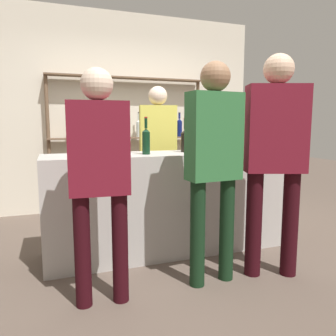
{
  "coord_description": "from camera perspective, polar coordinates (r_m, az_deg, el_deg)",
  "views": [
    {
      "loc": [
        -1.03,
        -2.93,
        1.24
      ],
      "look_at": [
        0.0,
        0.0,
        0.82
      ],
      "focal_mm": 35.0,
      "sensor_mm": 36.0,
      "label": 1
    }
  ],
  "objects": [
    {
      "name": "ground_plane",
      "position": [
        3.35,
        -0.0,
        -14.04
      ],
      "size": [
        16.0,
        16.0,
        0.0
      ],
      "primitive_type": "plane",
      "color": "brown"
    },
    {
      "name": "bar_counter",
      "position": [
        3.2,
        -0.0,
        -6.0
      ],
      "size": [
        2.3,
        0.57,
        0.96
      ],
      "primitive_type": "cube",
      "color": "#B7B2AD",
      "rests_on": "ground_plane"
    },
    {
      "name": "back_wall",
      "position": [
        4.93,
        -7.43,
        9.52
      ],
      "size": [
        3.9,
        0.12,
        2.8
      ],
      "primitive_type": "cube",
      "color": "beige",
      "rests_on": "ground_plane"
    },
    {
      "name": "back_shelf",
      "position": [
        4.75,
        -6.71,
        7.73
      ],
      "size": [
        2.22,
        0.18,
        1.89
      ],
      "color": "brown",
      "rests_on": "ground_plane"
    },
    {
      "name": "counter_bottle_0",
      "position": [
        3.22,
        3.03,
        4.98
      ],
      "size": [
        0.09,
        0.09,
        0.33
      ],
      "color": "black",
      "rests_on": "bar_counter"
    },
    {
      "name": "counter_bottle_1",
      "position": [
        3.06,
        -9.9,
        4.82
      ],
      "size": [
        0.09,
        0.09,
        0.34
      ],
      "color": "black",
      "rests_on": "bar_counter"
    },
    {
      "name": "counter_bottle_2",
      "position": [
        3.08,
        -7.93,
        4.98
      ],
      "size": [
        0.08,
        0.08,
        0.35
      ],
      "color": "silver",
      "rests_on": "bar_counter"
    },
    {
      "name": "counter_bottle_3",
      "position": [
        3.36,
        10.48,
        5.14
      ],
      "size": [
        0.07,
        0.07,
        0.35
      ],
      "color": "black",
      "rests_on": "bar_counter"
    },
    {
      "name": "counter_bottle_4",
      "position": [
        2.99,
        -3.84,
        4.84
      ],
      "size": [
        0.07,
        0.07,
        0.34
      ],
      "color": "black",
      "rests_on": "bar_counter"
    },
    {
      "name": "wine_glass",
      "position": [
        2.88,
        -8.28,
        4.41
      ],
      "size": [
        0.08,
        0.08,
        0.15
      ],
      "color": "silver",
      "rests_on": "bar_counter"
    },
    {
      "name": "customer_right",
      "position": [
        2.72,
        18.17,
        3.17
      ],
      "size": [
        0.5,
        0.35,
        1.77
      ],
      "rotation": [
        0.0,
        0.0,
        1.23
      ],
      "color": "black",
      "rests_on": "ground_plane"
    },
    {
      "name": "server_behind_counter",
      "position": [
        3.86,
        -1.75,
        3.95
      ],
      "size": [
        0.45,
        0.26,
        1.67
      ],
      "rotation": [
        0.0,
        0.0,
        -1.75
      ],
      "color": "brown",
      "rests_on": "ground_plane"
    },
    {
      "name": "customer_left",
      "position": [
        2.21,
        -11.88,
        -0.1
      ],
      "size": [
        0.41,
        0.21,
        1.6
      ],
      "rotation": [
        0.0,
        0.0,
        1.5
      ],
      "color": "black",
      "rests_on": "ground_plane"
    },
    {
      "name": "customer_center",
      "position": [
        2.48,
        7.98,
        2.24
      ],
      "size": [
        0.43,
        0.22,
        1.69
      ],
      "rotation": [
        0.0,
        0.0,
        1.65
      ],
      "color": "black",
      "rests_on": "ground_plane"
    }
  ]
}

